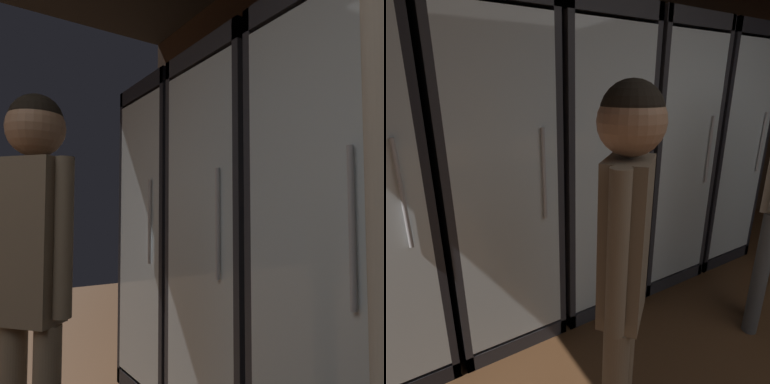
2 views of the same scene
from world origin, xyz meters
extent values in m
cube|color=black|center=(-2.02, 2.96, 1.01)|extent=(0.64, 0.04, 2.03)
cube|color=black|center=(-2.32, 2.66, 1.01)|extent=(0.04, 0.63, 2.03)
cube|color=black|center=(-1.72, 2.66, 1.01)|extent=(0.04, 0.63, 2.03)
cube|color=black|center=(-2.02, 2.66, 1.98)|extent=(0.64, 0.63, 0.10)
cube|color=black|center=(-2.02, 2.66, 0.05)|extent=(0.64, 0.63, 0.10)
cube|color=white|center=(-2.02, 2.93, 1.01)|extent=(0.56, 0.02, 1.79)
cube|color=silver|center=(-2.02, 2.36, 1.01)|extent=(0.56, 0.02, 1.79)
cylinder|color=#B2B2B7|center=(-1.83, 2.33, 1.11)|extent=(0.02, 0.02, 0.50)
cube|color=silver|center=(-2.02, 2.66, 0.12)|extent=(0.54, 0.55, 0.02)
cylinder|color=gray|center=(-2.21, 2.71, 0.23)|extent=(0.07, 0.07, 0.21)
cylinder|color=gray|center=(-2.21, 2.71, 0.39)|extent=(0.02, 0.02, 0.10)
cylinder|color=beige|center=(-2.21, 2.71, 0.21)|extent=(0.07, 0.07, 0.07)
cylinder|color=#9EAD99|center=(-2.01, 2.65, 0.23)|extent=(0.07, 0.07, 0.21)
cylinder|color=#9EAD99|center=(-2.01, 2.65, 0.38)|extent=(0.02, 0.02, 0.08)
cylinder|color=white|center=(-2.01, 2.65, 0.23)|extent=(0.07, 0.07, 0.08)
cylinder|color=gray|center=(-1.83, 2.64, 0.22)|extent=(0.07, 0.07, 0.18)
cylinder|color=gray|center=(-1.83, 2.64, 0.35)|extent=(0.03, 0.03, 0.08)
cylinder|color=#2D2D33|center=(-1.83, 2.64, 0.21)|extent=(0.08, 0.08, 0.06)
cube|color=silver|center=(-2.02, 2.66, 0.71)|extent=(0.54, 0.55, 0.02)
cylinder|color=black|center=(-2.21, 2.64, 0.83)|extent=(0.07, 0.07, 0.23)
cylinder|color=black|center=(-2.21, 2.64, 0.98)|extent=(0.03, 0.03, 0.06)
cylinder|color=white|center=(-2.21, 2.64, 0.81)|extent=(0.07, 0.07, 0.07)
cylinder|color=black|center=(-2.02, 2.64, 0.83)|extent=(0.07, 0.07, 0.23)
cylinder|color=black|center=(-2.02, 2.64, 0.98)|extent=(0.03, 0.03, 0.06)
cylinder|color=beige|center=(-2.02, 2.64, 0.82)|extent=(0.07, 0.07, 0.09)
cylinder|color=black|center=(-1.84, 2.64, 0.82)|extent=(0.07, 0.07, 0.20)
cylinder|color=black|center=(-1.84, 2.64, 0.95)|extent=(0.02, 0.02, 0.07)
cylinder|color=white|center=(-1.84, 2.64, 0.80)|extent=(0.08, 0.08, 0.06)
cube|color=silver|center=(-2.02, 2.66, 1.30)|extent=(0.54, 0.55, 0.02)
cylinder|color=#194723|center=(-2.15, 2.69, 1.41)|extent=(0.08, 0.08, 0.19)
cylinder|color=#194723|center=(-2.15, 2.69, 1.54)|extent=(0.03, 0.03, 0.09)
cylinder|color=#B2332D|center=(-2.15, 2.69, 1.39)|extent=(0.08, 0.08, 0.05)
cylinder|color=brown|center=(-1.89, 2.64, 1.41)|extent=(0.06, 0.06, 0.19)
cylinder|color=brown|center=(-1.89, 2.64, 1.54)|extent=(0.02, 0.02, 0.08)
cylinder|color=#2D2D33|center=(-1.89, 2.64, 1.42)|extent=(0.06, 0.06, 0.07)
cube|color=#2B2B30|center=(-1.35, 2.96, 1.01)|extent=(0.64, 0.04, 2.03)
cube|color=#2B2B30|center=(-1.65, 2.66, 1.01)|extent=(0.04, 0.63, 2.03)
cube|color=#2B2B30|center=(-1.05, 2.66, 1.01)|extent=(0.04, 0.63, 2.03)
cube|color=#2B2B30|center=(-1.35, 2.66, 1.98)|extent=(0.64, 0.63, 0.10)
cube|color=white|center=(-1.35, 2.93, 1.01)|extent=(0.56, 0.02, 1.79)
cube|color=silver|center=(-1.35, 2.36, 1.01)|extent=(0.56, 0.02, 1.79)
cylinder|color=#B2B2B7|center=(-1.15, 2.33, 1.11)|extent=(0.02, 0.02, 0.50)
cylinder|color=black|center=(-1.48, 2.70, 0.22)|extent=(0.08, 0.08, 0.19)
cylinder|color=black|center=(-1.48, 2.70, 0.35)|extent=(0.03, 0.03, 0.07)
cylinder|color=tan|center=(-1.48, 2.70, 0.22)|extent=(0.08, 0.08, 0.06)
cylinder|color=#194723|center=(-1.21, 2.62, 0.36)|extent=(0.02, 0.02, 0.09)
cube|color=silver|center=(-1.35, 2.66, 0.56)|extent=(0.54, 0.55, 0.02)
cylinder|color=gray|center=(-1.54, 2.65, 0.67)|extent=(0.08, 0.08, 0.19)
cylinder|color=gray|center=(-1.54, 2.65, 0.79)|extent=(0.03, 0.03, 0.07)
cylinder|color=#B2332D|center=(-1.54, 2.65, 0.66)|extent=(0.08, 0.08, 0.06)
cylinder|color=#336B38|center=(-1.42, 2.62, 0.67)|extent=(0.07, 0.07, 0.19)
cylinder|color=#336B38|center=(-1.42, 2.62, 0.81)|extent=(0.03, 0.03, 0.09)
cylinder|color=tan|center=(-1.42, 2.62, 0.65)|extent=(0.07, 0.07, 0.06)
cylinder|color=#336B38|center=(-1.28, 2.68, 0.68)|extent=(0.07, 0.07, 0.21)
cylinder|color=#336B38|center=(-1.28, 2.68, 0.83)|extent=(0.03, 0.03, 0.09)
cylinder|color=white|center=(-1.28, 2.68, 0.69)|extent=(0.08, 0.08, 0.07)
cylinder|color=black|center=(-1.14, 2.65, 0.67)|extent=(0.08, 0.08, 0.19)
cylinder|color=black|center=(-1.14, 2.65, 0.80)|extent=(0.02, 0.02, 0.08)
cylinder|color=#B2332D|center=(-1.14, 2.65, 0.67)|extent=(0.08, 0.08, 0.07)
cube|color=silver|center=(-1.35, 2.66, 1.01)|extent=(0.54, 0.55, 0.02)
cylinder|color=gray|center=(-1.55, 2.64, 1.12)|extent=(0.06, 0.06, 0.21)
cylinder|color=gray|center=(-1.55, 2.64, 1.28)|extent=(0.02, 0.02, 0.10)
cylinder|color=#B2332D|center=(-1.55, 2.64, 1.12)|extent=(0.07, 0.07, 0.06)
cylinder|color=#9EAD99|center=(-1.42, 2.64, 1.13)|extent=(0.07, 0.07, 0.23)
cylinder|color=#9EAD99|center=(-1.42, 2.64, 1.29)|extent=(0.02, 0.02, 0.08)
cylinder|color=tan|center=(-1.42, 2.64, 1.10)|extent=(0.08, 0.08, 0.09)
cylinder|color=brown|center=(-1.27, 2.67, 1.12)|extent=(0.07, 0.07, 0.22)
cylinder|color=brown|center=(-1.27, 2.67, 1.28)|extent=(0.02, 0.02, 0.08)
cylinder|color=beige|center=(-1.27, 2.67, 1.09)|extent=(0.07, 0.07, 0.08)
cylinder|color=black|center=(-1.14, 2.68, 1.13)|extent=(0.07, 0.07, 0.23)
cylinder|color=black|center=(-1.14, 2.68, 1.29)|extent=(0.02, 0.02, 0.09)
cylinder|color=#2D2D33|center=(-1.14, 2.68, 1.10)|extent=(0.08, 0.08, 0.07)
cube|color=silver|center=(-1.35, 2.66, 1.45)|extent=(0.54, 0.55, 0.02)
cylinder|color=#194723|center=(-1.53, 2.67, 1.55)|extent=(0.07, 0.07, 0.18)
cylinder|color=#194723|center=(-1.53, 2.67, 1.68)|extent=(0.02, 0.02, 0.08)
cylinder|color=beige|center=(-1.53, 2.67, 1.54)|extent=(0.07, 0.07, 0.07)
cylinder|color=#336B38|center=(-1.35, 2.69, 1.56)|extent=(0.06, 0.06, 0.20)
cylinder|color=#336B38|center=(-1.35, 2.69, 1.70)|extent=(0.02, 0.02, 0.07)
cylinder|color=tan|center=(-1.35, 2.69, 1.56)|extent=(0.07, 0.07, 0.07)
cylinder|color=black|center=(-1.16, 2.62, 1.57)|extent=(0.08, 0.08, 0.22)
cylinder|color=black|center=(-1.16, 2.62, 1.72)|extent=(0.02, 0.02, 0.08)
cylinder|color=#2D2D33|center=(-1.16, 2.62, 1.58)|extent=(0.08, 0.08, 0.08)
cube|color=#2B2B30|center=(-0.97, 2.66, 1.01)|extent=(0.04, 0.63, 2.03)
cube|color=#2B2B30|center=(-0.67, 2.66, 1.98)|extent=(0.64, 0.63, 0.10)
cube|color=silver|center=(-0.67, 2.36, 1.01)|extent=(0.56, 0.02, 1.79)
cylinder|color=#B2B2B7|center=(-0.48, 2.33, 1.11)|extent=(0.02, 0.02, 0.50)
cube|color=silver|center=(-0.67, 2.66, 0.56)|extent=(0.54, 0.55, 0.02)
cylinder|color=#9EAD99|center=(-0.88, 2.64, 0.68)|extent=(0.07, 0.07, 0.22)
cylinder|color=#9EAD99|center=(-0.88, 2.64, 0.84)|extent=(0.02, 0.02, 0.09)
cylinder|color=#2D2D33|center=(-0.88, 2.64, 0.67)|extent=(0.08, 0.08, 0.08)
cylinder|color=black|center=(-0.74, 2.71, 0.68)|extent=(0.07, 0.07, 0.21)
cylinder|color=black|center=(-0.74, 2.71, 0.83)|extent=(0.03, 0.03, 0.10)
cylinder|color=white|center=(-0.74, 2.71, 0.67)|extent=(0.07, 0.07, 0.07)
cylinder|color=#194723|center=(-0.60, 2.66, 0.68)|extent=(0.06, 0.06, 0.22)
cylinder|color=#194723|center=(-0.60, 2.66, 0.83)|extent=(0.02, 0.02, 0.06)
cylinder|color=#B2332D|center=(-0.60, 2.66, 0.67)|extent=(0.07, 0.07, 0.06)
cube|color=silver|center=(-0.67, 2.66, 1.01)|extent=(0.54, 0.55, 0.02)
cylinder|color=brown|center=(-0.84, 2.71, 1.12)|extent=(0.07, 0.07, 0.21)
cylinder|color=brown|center=(-0.84, 2.71, 1.26)|extent=(0.02, 0.02, 0.07)
cylinder|color=beige|center=(-0.84, 2.71, 1.09)|extent=(0.07, 0.07, 0.08)
cylinder|color=black|center=(-0.67, 2.66, 1.13)|extent=(0.07, 0.07, 0.24)
cylinder|color=black|center=(-0.67, 2.66, 1.30)|extent=(0.02, 0.02, 0.09)
cylinder|color=white|center=(-0.67, 2.66, 1.11)|extent=(0.07, 0.07, 0.07)
cube|color=silver|center=(-0.67, 2.66, 1.45)|extent=(0.54, 0.55, 0.02)
cylinder|color=brown|center=(-0.88, 2.67, 1.56)|extent=(0.08, 0.08, 0.21)
cylinder|color=brown|center=(-0.88, 2.67, 1.71)|extent=(0.03, 0.03, 0.09)
cylinder|color=beige|center=(-0.88, 2.67, 1.57)|extent=(0.08, 0.08, 0.08)
cylinder|color=gray|center=(-0.73, 2.71, 1.57)|extent=(0.07, 0.07, 0.22)
cylinder|color=gray|center=(-0.73, 2.71, 1.72)|extent=(0.02, 0.02, 0.07)
cylinder|color=#2D2D33|center=(-0.73, 2.71, 1.58)|extent=(0.08, 0.08, 0.07)
cylinder|color=brown|center=(-0.61, 2.69, 1.57)|extent=(0.06, 0.06, 0.23)
cylinder|color=brown|center=(-0.61, 2.69, 1.72)|extent=(0.02, 0.02, 0.06)
cylinder|color=beige|center=(-0.61, 2.69, 1.58)|extent=(0.07, 0.07, 0.07)
cube|color=#72604C|center=(-1.22, 1.57, 1.06)|extent=(0.25, 0.24, 0.58)
cylinder|color=#72604C|center=(-1.31, 1.48, 1.08)|extent=(0.06, 0.06, 0.55)
cylinder|color=#72604C|center=(-1.12, 1.65, 1.08)|extent=(0.06, 0.06, 0.55)
sphere|color=#9E7051|center=(-1.22, 1.57, 1.46)|extent=(0.21, 0.21, 0.21)
sphere|color=black|center=(-1.22, 1.57, 1.49)|extent=(0.19, 0.19, 0.19)
camera|label=1|loc=(0.23, 1.29, 1.15)|focal=36.03mm
camera|label=2|loc=(-1.84, 0.83, 1.56)|focal=29.61mm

